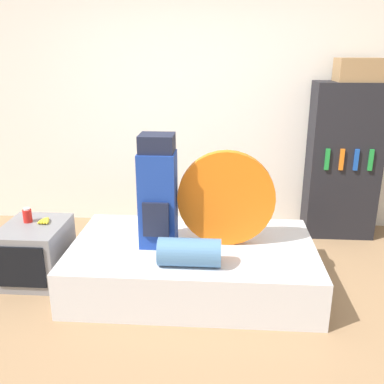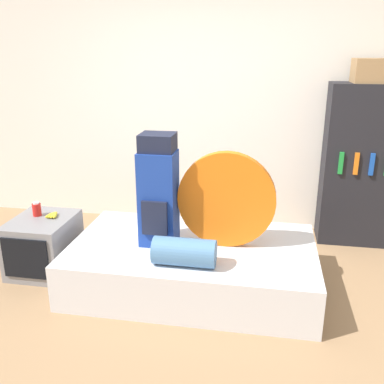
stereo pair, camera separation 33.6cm
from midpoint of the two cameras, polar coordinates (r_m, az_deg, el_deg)
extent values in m
plane|color=#997551|center=(3.29, -3.97, -16.74)|extent=(16.00, 16.00, 0.00)
cube|color=white|center=(4.65, -1.04, 11.17)|extent=(8.00, 0.05, 2.60)
cube|color=silver|center=(3.62, -2.59, -9.69)|extent=(1.99, 1.18, 0.38)
cube|color=navy|center=(3.42, -7.37, -1.05)|extent=(0.29, 0.26, 0.77)
cube|color=#191E33|center=(3.30, -7.65, 6.44)|extent=(0.27, 0.24, 0.14)
cube|color=#191E33|center=(3.33, -7.76, -3.75)|extent=(0.20, 0.03, 0.28)
cylinder|color=orange|center=(3.40, 1.76, -0.93)|extent=(0.78, 0.08, 0.78)
cylinder|color=teal|center=(3.16, -3.41, -8.09)|extent=(0.46, 0.21, 0.21)
cube|color=gray|center=(4.00, -22.39, -7.39)|extent=(0.50, 0.60, 0.49)
cube|color=black|center=(3.75, -24.42, -9.21)|extent=(0.40, 0.02, 0.35)
cylinder|color=red|center=(3.97, -23.40, -2.98)|extent=(0.07, 0.07, 0.11)
cylinder|color=white|center=(3.95, -23.51, -2.12)|extent=(0.05, 0.05, 0.02)
ellipsoid|color=yellow|center=(3.93, -21.61, -3.60)|extent=(0.07, 0.14, 0.03)
ellipsoid|color=yellow|center=(3.93, -21.44, -3.61)|extent=(0.05, 0.14, 0.03)
ellipsoid|color=yellow|center=(3.92, -21.27, -3.62)|extent=(0.05, 0.14, 0.03)
ellipsoid|color=yellow|center=(3.92, -21.11, -3.63)|extent=(0.07, 0.14, 0.03)
cube|color=black|center=(4.61, 17.54, 3.89)|extent=(0.70, 0.37, 1.60)
cube|color=#1E8E38|center=(4.37, 15.51, 4.19)|extent=(0.04, 0.02, 0.21)
cube|color=orange|center=(4.40, 17.30, 4.12)|extent=(0.04, 0.02, 0.21)
cube|color=#194CB2|center=(4.43, 19.06, 4.05)|extent=(0.04, 0.02, 0.21)
cube|color=#1E8E38|center=(4.47, 20.80, 3.97)|extent=(0.04, 0.02, 0.21)
cube|color=#99754C|center=(4.49, 19.33, 15.12)|extent=(0.42, 0.31, 0.22)
camera|label=1|loc=(0.17, -92.86, -0.96)|focal=40.00mm
camera|label=2|loc=(0.17, 87.14, 0.96)|focal=40.00mm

